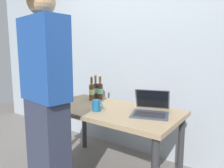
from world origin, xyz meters
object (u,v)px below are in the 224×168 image
object	(u,v)px
beer_bottle_green	(100,90)
person_figure	(46,96)
beer_bottle_dark	(92,91)
beer_bottle_brown	(96,90)
laptop	(151,109)
coffee_mug	(97,106)

from	to	relation	value
beer_bottle_green	person_figure	distance (m)	0.90
beer_bottle_green	person_figure	world-z (taller)	person_figure
beer_bottle_dark	beer_bottle_brown	xyz separation A→B (m)	(-0.04, 0.12, -0.00)
beer_bottle_brown	beer_bottle_green	distance (m)	0.09
beer_bottle_dark	beer_bottle_green	distance (m)	0.11
beer_bottle_brown	beer_bottle_green	xyz separation A→B (m)	(0.08, -0.02, 0.00)
laptop	person_figure	distance (m)	0.93
laptop	beer_bottle_brown	distance (m)	0.87
beer_bottle_brown	beer_bottle_green	bearing A→B (deg)	-11.01
beer_bottle_dark	coffee_mug	bearing A→B (deg)	-43.22
beer_bottle_brown	laptop	bearing A→B (deg)	-14.02
beer_bottle_green	beer_bottle_dark	bearing A→B (deg)	-113.11
beer_bottle_green	coffee_mug	xyz separation A→B (m)	(0.30, -0.43, -0.06)
beer_bottle_dark	person_figure	world-z (taller)	person_figure
beer_bottle_dark	person_figure	distance (m)	0.81
laptop	coffee_mug	size ratio (longest dim) A/B	3.87
laptop	beer_bottle_brown	bearing A→B (deg)	165.98
laptop	coffee_mug	bearing A→B (deg)	-152.74
person_figure	beer_bottle_brown	bearing A→B (deg)	104.51
beer_bottle_dark	coffee_mug	size ratio (longest dim) A/B	2.44
person_figure	coffee_mug	size ratio (longest dim) A/B	15.46
person_figure	coffee_mug	world-z (taller)	person_figure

